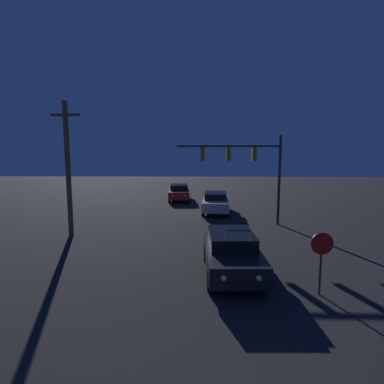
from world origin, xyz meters
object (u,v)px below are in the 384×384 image
(car_mid, at_px, (216,202))
(traffic_signal_mast, at_px, (248,163))
(utility_pole, at_px, (68,167))
(stop_sign, at_px, (321,252))
(car_near, at_px, (231,252))
(car_far, at_px, (179,192))

(car_mid, height_order, traffic_signal_mast, traffic_signal_mast)
(traffic_signal_mast, bearing_deg, utility_pole, -163.98)
(stop_sign, distance_m, utility_pole, 13.61)
(car_mid, bearing_deg, car_near, 93.07)
(car_mid, xyz_separation_m, stop_sign, (2.73, -14.10, 0.63))
(car_near, height_order, utility_pole, utility_pole)
(car_near, xyz_separation_m, stop_sign, (2.74, -1.78, 0.63))
(car_far, xyz_separation_m, traffic_signal_mast, (5.20, -10.32, 3.25))
(stop_sign, bearing_deg, car_mid, 100.96)
(car_near, height_order, stop_sign, stop_sign)
(car_near, bearing_deg, stop_sign, 145.58)
(traffic_signal_mast, height_order, utility_pole, utility_pole)
(car_far, bearing_deg, stop_sign, 103.55)
(car_near, xyz_separation_m, utility_pole, (-8.64, 5.27, 3.07))
(car_near, xyz_separation_m, car_far, (-3.33, 18.61, 0.00))
(car_mid, height_order, utility_pole, utility_pole)
(car_near, relative_size, car_far, 0.99)
(car_far, relative_size, utility_pole, 0.64)
(traffic_signal_mast, bearing_deg, stop_sign, -85.06)
(car_far, distance_m, utility_pole, 14.68)
(traffic_signal_mast, bearing_deg, car_far, 116.76)
(car_near, bearing_deg, car_far, -81.31)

